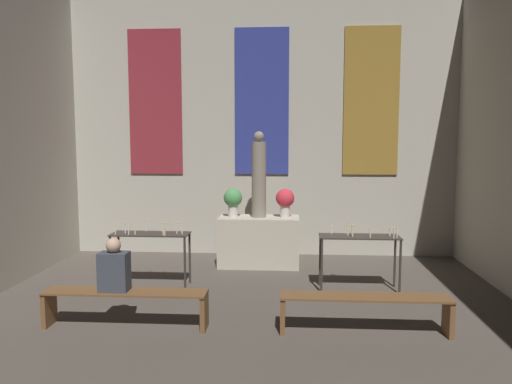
{
  "coord_description": "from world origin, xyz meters",
  "views": [
    {
      "loc": [
        0.55,
        1.18,
        2.36
      ],
      "look_at": [
        0.0,
        9.48,
        1.47
      ],
      "focal_mm": 35.0,
      "sensor_mm": 36.0,
      "label": 1
    }
  ],
  "objects_px": {
    "statue": "(259,177)",
    "candle_rack_right": "(359,244)",
    "person_seated": "(114,268)",
    "flower_vase_left": "(233,200)",
    "pew_back_left": "(126,301)",
    "altar": "(259,241)",
    "flower_vase_right": "(285,200)",
    "candle_rack_left": "(151,241)",
    "pew_back_right": "(365,306)"
  },
  "relations": [
    {
      "from": "altar",
      "to": "pew_back_left",
      "type": "xyz_separation_m",
      "value": [
        -1.48,
        -3.16,
        -0.12
      ]
    },
    {
      "from": "altar",
      "to": "statue",
      "type": "distance_m",
      "value": 1.2
    },
    {
      "from": "statue",
      "to": "flower_vase_left",
      "type": "distance_m",
      "value": 0.64
    },
    {
      "from": "candle_rack_left",
      "to": "flower_vase_left",
      "type": "bearing_deg",
      "value": 50.0
    },
    {
      "from": "statue",
      "to": "pew_back_left",
      "type": "relative_size",
      "value": 0.77
    },
    {
      "from": "flower_vase_left",
      "to": "pew_back_right",
      "type": "xyz_separation_m",
      "value": [
        1.96,
        -3.16,
        -0.89
      ]
    },
    {
      "from": "pew_back_left",
      "to": "flower_vase_left",
      "type": "bearing_deg",
      "value": 72.48
    },
    {
      "from": "statue",
      "to": "flower_vase_right",
      "type": "relative_size",
      "value": 2.97
    },
    {
      "from": "flower_vase_right",
      "to": "pew_back_right",
      "type": "relative_size",
      "value": 0.26
    },
    {
      "from": "flower_vase_left",
      "to": "altar",
      "type": "bearing_deg",
      "value": 0.0
    },
    {
      "from": "statue",
      "to": "candle_rack_left",
      "type": "distance_m",
      "value": 2.35
    },
    {
      "from": "statue",
      "to": "flower_vase_right",
      "type": "xyz_separation_m",
      "value": [
        0.48,
        0.0,
        -0.42
      ]
    },
    {
      "from": "flower_vase_right",
      "to": "pew_back_left",
      "type": "height_order",
      "value": "flower_vase_right"
    },
    {
      "from": "person_seated",
      "to": "flower_vase_left",
      "type": "bearing_deg",
      "value": 70.29
    },
    {
      "from": "altar",
      "to": "pew_back_right",
      "type": "distance_m",
      "value": 3.49
    },
    {
      "from": "pew_back_right",
      "to": "person_seated",
      "type": "height_order",
      "value": "person_seated"
    },
    {
      "from": "flower_vase_right",
      "to": "candle_rack_right",
      "type": "distance_m",
      "value": 1.88
    },
    {
      "from": "candle_rack_right",
      "to": "person_seated",
      "type": "xyz_separation_m",
      "value": [
        -3.27,
        -1.77,
        0.02
      ]
    },
    {
      "from": "statue",
      "to": "pew_back_right",
      "type": "distance_m",
      "value": 3.73
    },
    {
      "from": "statue",
      "to": "candle_rack_right",
      "type": "xyz_separation_m",
      "value": [
        1.65,
        -1.39,
        -0.92
      ]
    },
    {
      "from": "flower_vase_right",
      "to": "pew_back_left",
      "type": "distance_m",
      "value": 3.83
    },
    {
      "from": "statue",
      "to": "candle_rack_right",
      "type": "distance_m",
      "value": 2.35
    },
    {
      "from": "pew_back_left",
      "to": "person_seated",
      "type": "relative_size",
      "value": 3.05
    },
    {
      "from": "flower_vase_right",
      "to": "pew_back_right",
      "type": "height_order",
      "value": "flower_vase_right"
    },
    {
      "from": "statue",
      "to": "flower_vase_left",
      "type": "relative_size",
      "value": 2.97
    },
    {
      "from": "statue",
      "to": "pew_back_right",
      "type": "relative_size",
      "value": 0.77
    },
    {
      "from": "flower_vase_right",
      "to": "pew_back_left",
      "type": "bearing_deg",
      "value": -121.83
    },
    {
      "from": "candle_rack_left",
      "to": "candle_rack_right",
      "type": "xyz_separation_m",
      "value": [
        3.3,
        0.0,
        -0.0
      ]
    },
    {
      "from": "person_seated",
      "to": "flower_vase_right",
      "type": "bearing_deg",
      "value": 56.44
    },
    {
      "from": "candle_rack_right",
      "to": "pew_back_left",
      "type": "xyz_separation_m",
      "value": [
        -3.13,
        -1.77,
        -0.39
      ]
    },
    {
      "from": "candle_rack_right",
      "to": "flower_vase_right",
      "type": "bearing_deg",
      "value": 130.11
    },
    {
      "from": "altar",
      "to": "flower_vase_right",
      "type": "distance_m",
      "value": 0.92
    },
    {
      "from": "flower_vase_right",
      "to": "candle_rack_right",
      "type": "height_order",
      "value": "flower_vase_right"
    },
    {
      "from": "altar",
      "to": "candle_rack_left",
      "type": "xyz_separation_m",
      "value": [
        -1.65,
        -1.39,
        0.28
      ]
    },
    {
      "from": "altar",
      "to": "statue",
      "type": "bearing_deg",
      "value": -90.0
    },
    {
      "from": "pew_back_right",
      "to": "flower_vase_right",
      "type": "bearing_deg",
      "value": 107.52
    },
    {
      "from": "pew_back_left",
      "to": "person_seated",
      "type": "xyz_separation_m",
      "value": [
        -0.13,
        0.0,
        0.41
      ]
    },
    {
      "from": "flower_vase_left",
      "to": "candle_rack_left",
      "type": "xyz_separation_m",
      "value": [
        -1.17,
        -1.39,
        -0.5
      ]
    },
    {
      "from": "pew_back_right",
      "to": "person_seated",
      "type": "bearing_deg",
      "value": 180.0
    },
    {
      "from": "altar",
      "to": "flower_vase_left",
      "type": "xyz_separation_m",
      "value": [
        -0.48,
        0.0,
        0.78
      ]
    },
    {
      "from": "candle_rack_left",
      "to": "altar",
      "type": "bearing_deg",
      "value": 40.15
    },
    {
      "from": "altar",
      "to": "pew_back_right",
      "type": "height_order",
      "value": "altar"
    },
    {
      "from": "candle_rack_right",
      "to": "pew_back_right",
      "type": "relative_size",
      "value": 0.61
    },
    {
      "from": "candle_rack_right",
      "to": "candle_rack_left",
      "type": "bearing_deg",
      "value": -179.95
    },
    {
      "from": "candle_rack_right",
      "to": "person_seated",
      "type": "relative_size",
      "value": 1.85
    },
    {
      "from": "statue",
      "to": "candle_rack_left",
      "type": "relative_size",
      "value": 1.27
    },
    {
      "from": "flower_vase_left",
      "to": "person_seated",
      "type": "relative_size",
      "value": 0.79
    },
    {
      "from": "person_seated",
      "to": "altar",
      "type": "bearing_deg",
      "value": 62.94
    },
    {
      "from": "altar",
      "to": "flower_vase_left",
      "type": "relative_size",
      "value": 2.8
    },
    {
      "from": "flower_vase_right",
      "to": "pew_back_right",
      "type": "xyz_separation_m",
      "value": [
        1.0,
        -3.16,
        -0.89
      ]
    }
  ]
}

